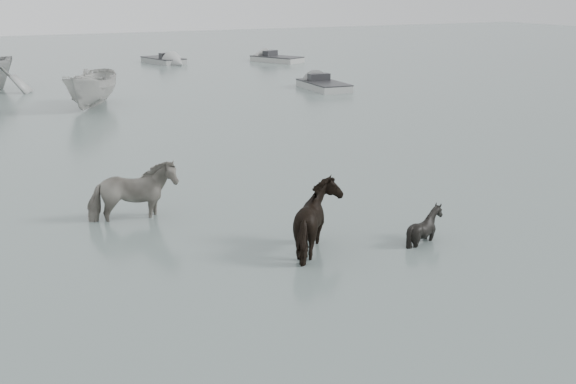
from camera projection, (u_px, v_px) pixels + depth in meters
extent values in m
plane|color=slate|center=(291.00, 247.00, 14.98)|extent=(140.00, 140.00, 0.00)
imported|color=black|center=(132.00, 185.00, 16.48)|extent=(2.11, 1.14, 1.70)
imported|color=black|center=(321.00, 211.00, 14.60)|extent=(1.71, 1.90, 1.68)
imported|color=black|center=(425.00, 216.00, 15.19)|extent=(1.27, 1.20, 1.11)
imported|color=#A9A9A5|center=(92.00, 87.00, 31.84)|extent=(3.75, 4.82, 1.76)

